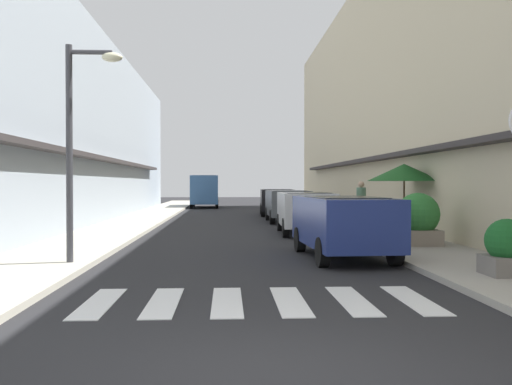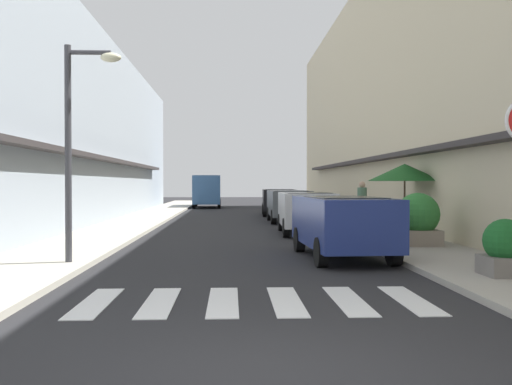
% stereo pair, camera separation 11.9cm
% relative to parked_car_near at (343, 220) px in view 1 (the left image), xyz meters
% --- Properties ---
extents(ground_plane, '(101.27, 101.27, 0.00)m').
position_rel_parked_car_near_xyz_m(ground_plane, '(-2.28, 10.08, -0.92)').
color(ground_plane, '#232326').
extents(sidewalk_left, '(2.52, 64.44, 0.12)m').
position_rel_parked_car_near_xyz_m(sidewalk_left, '(-6.88, 10.08, -0.86)').
color(sidewalk_left, '#ADA899').
rests_on(sidewalk_left, ground_plane).
extents(sidewalk_right, '(2.52, 64.44, 0.12)m').
position_rel_parked_car_near_xyz_m(sidewalk_right, '(2.31, 10.08, -0.86)').
color(sidewalk_right, '#9E998E').
rests_on(sidewalk_right, ground_plane).
extents(building_row_left, '(5.50, 43.43, 8.44)m').
position_rel_parked_car_near_xyz_m(building_row_left, '(-10.63, 11.38, 3.30)').
color(building_row_left, '#939EA8').
rests_on(building_row_left, ground_plane).
extents(building_row_right, '(5.50, 43.43, 11.50)m').
position_rel_parked_car_near_xyz_m(building_row_right, '(6.07, 11.38, 4.82)').
color(building_row_right, beige).
rests_on(building_row_right, ground_plane).
extents(crosswalk, '(5.20, 2.20, 0.01)m').
position_rel_parked_car_near_xyz_m(crosswalk, '(-2.28, -4.83, -0.92)').
color(crosswalk, silver).
rests_on(crosswalk, ground_plane).
extents(parked_car_near, '(1.97, 4.27, 1.47)m').
position_rel_parked_car_near_xyz_m(parked_car_near, '(0.00, 0.00, 0.00)').
color(parked_car_near, navy).
rests_on(parked_car_near, ground_plane).
extents(parked_car_mid, '(1.90, 4.06, 1.47)m').
position_rel_parked_car_near_xyz_m(parked_car_mid, '(0.00, 6.50, -0.00)').
color(parked_car_mid, silver).
rests_on(parked_car_mid, ground_plane).
extents(parked_car_far, '(1.81, 3.98, 1.47)m').
position_rel_parked_car_near_xyz_m(parked_car_far, '(0.00, 12.52, -0.00)').
color(parked_car_far, '#4C5156').
rests_on(parked_car_far, ground_plane).
extents(parked_car_distant, '(1.94, 4.08, 1.47)m').
position_rel_parked_car_near_xyz_m(parked_car_distant, '(0.00, 18.03, -0.00)').
color(parked_car_distant, black).
rests_on(parked_car_distant, ground_plane).
extents(delivery_van, '(2.10, 5.44, 2.37)m').
position_rel_parked_car_near_xyz_m(delivery_van, '(-4.42, 28.81, 0.48)').
color(delivery_van, '#33598C').
rests_on(delivery_van, ground_plane).
extents(street_lamp, '(1.19, 0.28, 4.58)m').
position_rel_parked_car_near_xyz_m(street_lamp, '(-5.87, -1.18, 2.05)').
color(street_lamp, '#38383D').
rests_on(street_lamp, sidewalk_left).
extents(cafe_umbrella, '(2.34, 2.34, 2.30)m').
position_rel_parked_car_near_xyz_m(cafe_umbrella, '(2.93, 4.64, 1.21)').
color(cafe_umbrella, '#262626').
rests_on(cafe_umbrella, sidewalk_right).
extents(planter_corner, '(0.80, 0.80, 1.03)m').
position_rel_parked_car_near_xyz_m(planter_corner, '(2.31, -3.33, -0.31)').
color(planter_corner, slate).
rests_on(planter_corner, sidewalk_right).
extents(planter_midblock, '(1.17, 1.17, 1.41)m').
position_rel_parked_car_near_xyz_m(planter_midblock, '(2.41, 1.79, -0.12)').
color(planter_midblock, gray).
rests_on(planter_midblock, sidewalk_right).
extents(pedestrian_walking_near, '(0.34, 0.34, 1.74)m').
position_rel_parked_car_near_xyz_m(pedestrian_walking_near, '(2.16, 7.28, 0.12)').
color(pedestrian_walking_near, '#282B33').
rests_on(pedestrian_walking_near, sidewalk_right).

